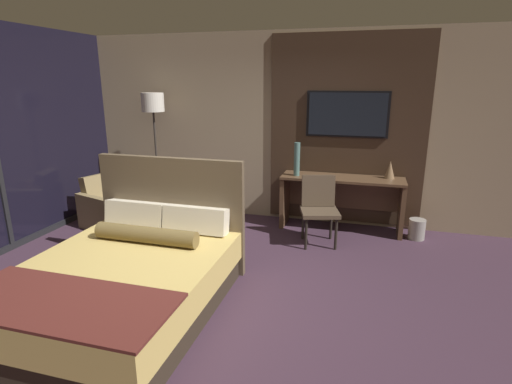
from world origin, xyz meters
TOP-DOWN VIEW (x-y plane):
  - ground_plane at (0.00, 0.00)m, footprint 16.00×16.00m
  - wall_back_tv_panel at (0.13, 2.59)m, footprint 7.20×0.09m
  - bed at (-0.74, -0.41)m, footprint 1.72×2.16m
  - desk at (1.04, 2.32)m, footprint 1.72×0.50m
  - tv at (1.04, 2.52)m, footprint 1.15×0.04m
  - desk_chair at (0.79, 1.73)m, footprint 0.58×0.58m
  - armchair_by_window at (-2.29, 1.54)m, footprint 0.85×0.87m
  - floor_lamp at (-1.83, 2.19)m, footprint 0.34×0.34m
  - vase_tall at (0.39, 2.21)m, footprint 0.08×0.08m
  - vase_short at (1.68, 2.39)m, footprint 0.14×0.14m
  - waste_bin at (2.09, 2.19)m, footprint 0.22×0.22m

SIDE VIEW (x-z plane):
  - ground_plane at x=0.00m, z-range 0.00..0.00m
  - waste_bin at x=2.09m, z-range 0.00..0.28m
  - armchair_by_window at x=-2.29m, z-range -0.12..0.63m
  - bed at x=-0.74m, z-range -0.33..0.96m
  - desk at x=1.04m, z-range 0.13..0.92m
  - desk_chair at x=0.79m, z-range 0.09..0.98m
  - vase_short at x=1.68m, z-range 0.78..1.03m
  - vase_tall at x=0.39m, z-range 0.78..1.26m
  - wall_back_tv_panel at x=0.13m, z-range 0.00..2.80m
  - floor_lamp at x=-1.83m, z-range 0.66..2.59m
  - tv at x=1.04m, z-range 1.32..1.97m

